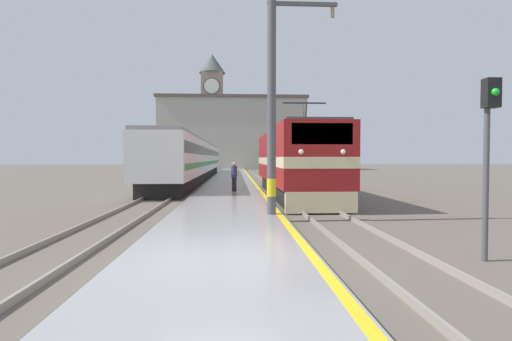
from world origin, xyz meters
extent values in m
plane|color=#60564C|center=(0.00, 30.00, 0.00)|extent=(200.00, 200.00, 0.00)
cube|color=#999999|center=(0.00, 25.00, 0.14)|extent=(3.88, 140.00, 0.28)
cube|color=yellow|center=(1.79, 25.00, 0.28)|extent=(0.20, 140.00, 0.00)
cube|color=#60564C|center=(3.58, 25.00, 0.01)|extent=(2.83, 140.00, 0.02)
cube|color=gray|center=(2.86, 25.00, 0.09)|extent=(0.07, 140.00, 0.14)
cube|color=gray|center=(4.29, 25.00, 0.09)|extent=(0.07, 140.00, 0.14)
cube|color=#60564C|center=(-3.67, 25.00, 0.01)|extent=(2.84, 140.00, 0.02)
cube|color=gray|center=(-4.39, 25.00, 0.09)|extent=(0.07, 140.00, 0.14)
cube|color=gray|center=(-2.95, 25.00, 0.09)|extent=(0.07, 140.00, 0.14)
cube|color=black|center=(3.58, 14.78, 0.45)|extent=(2.46, 14.21, 0.90)
cube|color=maroon|center=(3.58, 14.78, 2.27)|extent=(2.90, 15.45, 2.73)
cube|color=beige|center=(3.58, 14.78, 1.99)|extent=(2.92, 15.47, 0.44)
cube|color=beige|center=(3.58, 7.21, 0.50)|extent=(2.76, 0.30, 0.81)
cube|color=black|center=(3.58, 7.12, 3.08)|extent=(2.32, 0.12, 0.80)
sphere|color=white|center=(2.78, 7.08, 2.40)|extent=(0.20, 0.20, 0.20)
sphere|color=white|center=(4.37, 7.08, 2.40)|extent=(0.20, 0.20, 0.20)
cube|color=#4C4C51|center=(3.58, 14.78, 3.69)|extent=(2.61, 14.68, 0.12)
cylinder|color=#333333|center=(3.58, 10.57, 4.25)|extent=(0.06, 0.63, 1.03)
cylinder|color=#333333|center=(3.58, 11.27, 4.25)|extent=(0.06, 0.63, 1.03)
cube|color=#262626|center=(3.58, 10.92, 4.75)|extent=(2.03, 0.08, 0.06)
cube|color=black|center=(-3.67, 33.51, 0.45)|extent=(2.46, 41.33, 0.90)
cube|color=silver|center=(-3.67, 33.51, 2.23)|extent=(2.90, 43.05, 2.66)
cube|color=black|center=(-3.67, 33.51, 2.76)|extent=(2.92, 42.19, 0.64)
cube|color=#338442|center=(-3.67, 33.51, 1.70)|extent=(2.92, 42.19, 0.36)
cube|color=gray|center=(-3.67, 33.51, 3.66)|extent=(2.67, 43.05, 0.20)
cylinder|color=#4C4C51|center=(1.53, 5.59, 4.19)|extent=(0.29, 0.29, 7.82)
cylinder|color=yellow|center=(1.53, 5.59, 1.18)|extent=(0.31, 0.31, 0.60)
cube|color=#4C4C51|center=(2.55, 5.59, 7.30)|extent=(2.34, 0.12, 0.12)
cylinder|color=#8C6651|center=(3.58, 5.59, 7.05)|extent=(0.12, 0.12, 0.35)
cylinder|color=#23232D|center=(0.27, 14.93, 0.68)|extent=(0.26, 0.26, 0.79)
cylinder|color=navy|center=(0.27, 14.93, 1.40)|extent=(0.34, 0.34, 0.66)
sphere|color=tan|center=(0.27, 14.93, 1.84)|extent=(0.21, 0.21, 0.21)
cube|color=gray|center=(-4.49, 78.69, 10.19)|extent=(4.50, 4.50, 20.38)
cylinder|color=black|center=(-4.49, 76.42, 17.23)|extent=(3.45, 0.06, 3.45)
cylinder|color=white|center=(-4.49, 76.39, 17.23)|extent=(3.15, 0.10, 3.15)
cone|color=#47514C|center=(-4.49, 78.69, 22.40)|extent=(5.62, 5.62, 4.05)
cube|color=#A8A399|center=(-0.14, 67.19, 6.47)|extent=(26.71, 8.14, 12.94)
cube|color=#564C47|center=(-0.14, 67.19, 13.19)|extent=(27.31, 8.74, 0.50)
cylinder|color=#4C4C51|center=(5.55, 0.32, 1.60)|extent=(0.12, 0.12, 3.20)
cube|color=black|center=(5.55, 0.20, 3.50)|extent=(0.30, 0.24, 0.60)
sphere|color=green|center=(5.55, 0.07, 3.50)|extent=(0.16, 0.16, 0.16)
camera|label=1|loc=(0.30, -7.74, 2.17)|focal=28.00mm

